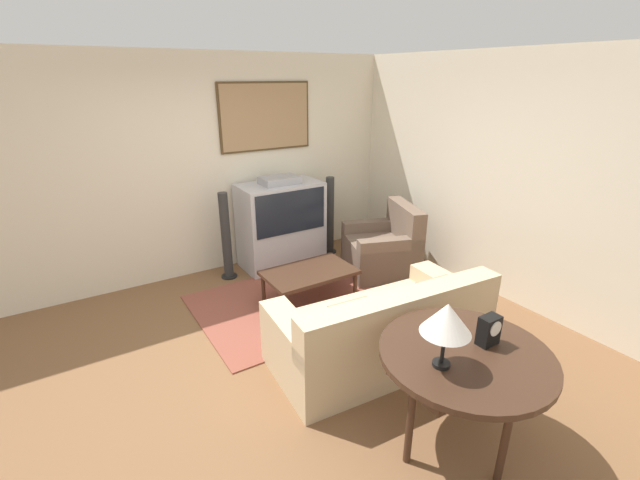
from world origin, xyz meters
TOP-DOWN VIEW (x-y plane):
  - ground_plane at (0.00, 0.00)m, footprint 12.00×12.00m
  - wall_back at (0.02, 2.13)m, footprint 12.00×0.10m
  - wall_right at (2.63, 0.00)m, footprint 0.06×12.00m
  - area_rug at (0.49, 0.71)m, footprint 2.18×1.63m
  - tv at (0.86, 1.75)m, footprint 1.07×0.60m
  - couch at (0.62, -0.62)m, footprint 1.97×1.07m
  - armchair at (1.85, 0.82)m, footprint 1.06×1.09m
  - coffee_table at (0.63, 0.64)m, footprint 1.00×0.62m
  - console_table at (0.46, -1.63)m, footprint 1.12×1.12m
  - table_lamp at (0.22, -1.63)m, footprint 0.31×0.31m
  - mantel_clock at (0.65, -1.64)m, footprint 0.14×0.10m
  - speaker_tower_left at (0.08, 1.74)m, footprint 0.20×0.20m
  - speaker_tower_right at (1.63, 1.74)m, footprint 0.20×0.20m

SIDE VIEW (x-z plane):
  - ground_plane at x=0.00m, z-range 0.00..0.00m
  - area_rug at x=0.49m, z-range 0.00..0.01m
  - couch at x=0.62m, z-range -0.11..0.71m
  - armchair at x=1.85m, z-range -0.14..0.75m
  - coffee_table at x=0.63m, z-range 0.15..0.54m
  - speaker_tower_left at x=0.08m, z-range -0.03..1.09m
  - speaker_tower_right at x=1.63m, z-range -0.03..1.09m
  - tv at x=0.86m, z-range -0.03..1.18m
  - console_table at x=0.46m, z-range 0.31..1.07m
  - mantel_clock at x=0.65m, z-range 0.76..0.97m
  - table_lamp at x=0.22m, z-range 0.87..1.31m
  - wall_right at x=2.63m, z-range 0.00..2.70m
  - wall_back at x=0.02m, z-range 0.01..2.71m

